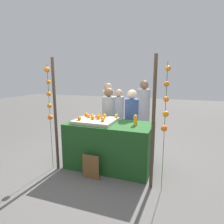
# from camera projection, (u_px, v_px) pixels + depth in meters

# --- Properties ---
(ground_plane) EXTENTS (24.00, 24.00, 0.00)m
(ground_plane) POSITION_uv_depth(u_px,v_px,m) (110.00, 166.00, 4.09)
(ground_plane) COLOR #565451
(stall_counter) EXTENTS (1.69, 0.86, 0.92)m
(stall_counter) POSITION_uv_depth(u_px,v_px,m) (109.00, 145.00, 4.00)
(stall_counter) COLOR #1E4C1E
(stall_counter) RESTS_ON ground_plane
(orange_tray) EXTENTS (0.80, 0.71, 0.06)m
(orange_tray) POSITION_uv_depth(u_px,v_px,m) (96.00, 121.00, 4.01)
(orange_tray) COLOR #B2AD99
(orange_tray) RESTS_ON stall_counter
(orange_0) EXTENTS (0.07, 0.07, 0.07)m
(orange_0) POSITION_uv_depth(u_px,v_px,m) (116.00, 116.00, 4.14)
(orange_0) COLOR orange
(orange_0) RESTS_ON orange_tray
(orange_1) EXTENTS (0.08, 0.08, 0.08)m
(orange_1) POSITION_uv_depth(u_px,v_px,m) (92.00, 116.00, 4.15)
(orange_1) COLOR orange
(orange_1) RESTS_ON orange_tray
(orange_2) EXTENTS (0.07, 0.07, 0.07)m
(orange_2) POSITION_uv_depth(u_px,v_px,m) (93.00, 118.00, 3.97)
(orange_2) COLOR orange
(orange_2) RESTS_ON orange_tray
(orange_3) EXTENTS (0.08, 0.08, 0.08)m
(orange_3) POSITION_uv_depth(u_px,v_px,m) (88.00, 116.00, 4.15)
(orange_3) COLOR orange
(orange_3) RESTS_ON orange_tray
(orange_4) EXTENTS (0.09, 0.09, 0.09)m
(orange_4) POSITION_uv_depth(u_px,v_px,m) (104.00, 116.00, 4.12)
(orange_4) COLOR orange
(orange_4) RESTS_ON orange_tray
(orange_5) EXTENTS (0.08, 0.08, 0.08)m
(orange_5) POSITION_uv_depth(u_px,v_px,m) (99.00, 115.00, 4.19)
(orange_5) COLOR orange
(orange_5) RESTS_ON orange_tray
(orange_6) EXTENTS (0.08, 0.08, 0.08)m
(orange_6) POSITION_uv_depth(u_px,v_px,m) (79.00, 118.00, 3.91)
(orange_6) COLOR orange
(orange_6) RESTS_ON orange_tray
(orange_7) EXTENTS (0.09, 0.09, 0.09)m
(orange_7) POSITION_uv_depth(u_px,v_px,m) (99.00, 117.00, 4.01)
(orange_7) COLOR orange
(orange_7) RESTS_ON orange_tray
(orange_8) EXTENTS (0.08, 0.08, 0.08)m
(orange_8) POSITION_uv_depth(u_px,v_px,m) (86.00, 114.00, 4.27)
(orange_8) COLOR orange
(orange_8) RESTS_ON orange_tray
(orange_9) EXTENTS (0.09, 0.09, 0.09)m
(orange_9) POSITION_uv_depth(u_px,v_px,m) (103.00, 119.00, 3.81)
(orange_9) COLOR orange
(orange_9) RESTS_ON orange_tray
(juice_bottle) EXTENTS (0.08, 0.08, 0.20)m
(juice_bottle) POSITION_uv_depth(u_px,v_px,m) (135.00, 120.00, 3.74)
(juice_bottle) COLOR orange
(juice_bottle) RESTS_ON stall_counter
(chalkboard_sign) EXTENTS (0.32, 0.03, 0.46)m
(chalkboard_sign) POSITION_uv_depth(u_px,v_px,m) (91.00, 167.00, 3.57)
(chalkboard_sign) COLOR brown
(chalkboard_sign) RESTS_ON ground_plane
(vendor_left) EXTENTS (0.32, 0.32, 1.57)m
(vendor_left) POSITION_uv_depth(u_px,v_px,m) (109.00, 123.00, 4.69)
(vendor_left) COLOR #99999E
(vendor_left) RESTS_ON ground_plane
(vendor_right) EXTENTS (0.31, 0.31, 1.54)m
(vendor_right) POSITION_uv_depth(u_px,v_px,m) (131.00, 126.00, 4.47)
(vendor_right) COLOR #384C8C
(vendor_right) RESTS_ON ground_plane
(crowd_person_0) EXTENTS (0.33, 0.33, 1.63)m
(crowd_person_0) POSITION_uv_depth(u_px,v_px,m) (108.00, 113.00, 5.77)
(crowd_person_0) COLOR beige
(crowd_person_0) RESTS_ON ground_plane
(crowd_person_1) EXTENTS (0.34, 0.34, 1.72)m
(crowd_person_1) POSITION_uv_depth(u_px,v_px,m) (143.00, 114.00, 5.41)
(crowd_person_1) COLOR #99999E
(crowd_person_1) RESTS_ON ground_plane
(crowd_person_2) EXTENTS (0.30, 0.30, 1.47)m
(crowd_person_2) POSITION_uv_depth(u_px,v_px,m) (119.00, 117.00, 5.52)
(crowd_person_2) COLOR #99999E
(crowd_person_2) RESTS_ON ground_plane
(canopy_post_left) EXTENTS (0.06, 0.06, 2.18)m
(canopy_post_left) POSITION_uv_depth(u_px,v_px,m) (55.00, 116.00, 3.76)
(canopy_post_left) COLOR #473828
(canopy_post_left) RESTS_ON ground_plane
(canopy_post_right) EXTENTS (0.06, 0.06, 2.18)m
(canopy_post_right) POSITION_uv_depth(u_px,v_px,m) (153.00, 124.00, 3.13)
(canopy_post_right) COLOR #473828
(canopy_post_right) RESTS_ON ground_plane
(garland_strand_left) EXTENTS (0.10, 0.12, 2.06)m
(garland_strand_left) POSITION_uv_depth(u_px,v_px,m) (49.00, 94.00, 3.73)
(garland_strand_left) COLOR #2D4C23
(garland_strand_left) RESTS_ON ground_plane
(garland_strand_right) EXTENTS (0.11, 0.11, 2.06)m
(garland_strand_right) POSITION_uv_depth(u_px,v_px,m) (166.00, 105.00, 2.97)
(garland_strand_right) COLOR #2D4C23
(garland_strand_right) RESTS_ON ground_plane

